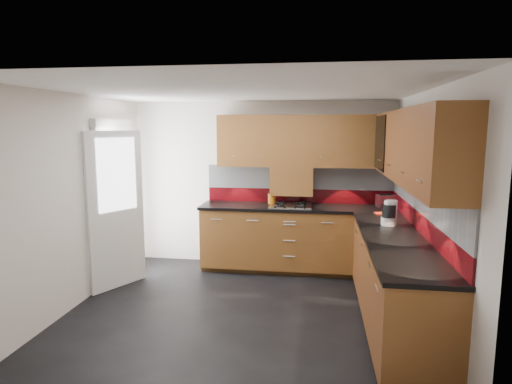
% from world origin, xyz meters
% --- Properties ---
extents(room, '(4.00, 3.80, 2.64)m').
position_xyz_m(room, '(0.00, 0.00, 1.50)').
color(room, black).
extents(base_cabinets, '(2.70, 3.20, 0.95)m').
position_xyz_m(base_cabinets, '(1.07, 0.72, 0.44)').
color(base_cabinets, brown).
rests_on(base_cabinets, room).
extents(countertop, '(2.72, 3.22, 0.04)m').
position_xyz_m(countertop, '(1.05, 0.70, 0.92)').
color(countertop, black).
rests_on(countertop, base_cabinets).
extents(backsplash, '(2.70, 3.20, 0.54)m').
position_xyz_m(backsplash, '(1.28, 0.93, 1.21)').
color(backsplash, maroon).
rests_on(backsplash, countertop).
extents(upper_cabinets, '(2.50, 3.20, 0.72)m').
position_xyz_m(upper_cabinets, '(1.23, 0.78, 1.84)').
color(upper_cabinets, brown).
rests_on(upper_cabinets, room).
extents(extractor_hood, '(0.60, 0.33, 0.40)m').
position_xyz_m(extractor_hood, '(0.45, 1.64, 1.28)').
color(extractor_hood, brown).
rests_on(extractor_hood, room).
extents(glass_cabinet, '(0.32, 0.80, 0.66)m').
position_xyz_m(glass_cabinet, '(1.71, 1.07, 1.87)').
color(glass_cabinet, black).
rests_on(glass_cabinet, room).
extents(back_door, '(0.42, 1.19, 2.04)m').
position_xyz_m(back_door, '(-1.78, 0.75, 1.03)').
color(back_door, white).
rests_on(back_door, room).
extents(gas_hob, '(0.57, 0.51, 0.04)m').
position_xyz_m(gas_hob, '(0.45, 1.47, 0.95)').
color(gas_hob, silver).
rests_on(gas_hob, countertop).
extents(utensil_pot, '(0.12, 0.12, 0.42)m').
position_xyz_m(utensil_pot, '(0.16, 1.64, 1.03)').
color(utensil_pot, '#C36812').
rests_on(utensil_pot, countertop).
extents(toaster, '(0.28, 0.22, 0.18)m').
position_xyz_m(toaster, '(1.75, 1.59, 1.03)').
color(toaster, silver).
rests_on(toaster, countertop).
extents(food_processor, '(0.16, 0.16, 0.27)m').
position_xyz_m(food_processor, '(1.61, 0.45, 1.06)').
color(food_processor, white).
rests_on(food_processor, countertop).
extents(paper_towel, '(0.17, 0.17, 0.28)m').
position_xyz_m(paper_towel, '(1.63, 0.47, 1.08)').
color(paper_towel, white).
rests_on(paper_towel, countertop).
extents(orange_cloth, '(0.18, 0.16, 0.02)m').
position_xyz_m(orange_cloth, '(1.62, 1.08, 0.95)').
color(orange_cloth, red).
rests_on(orange_cloth, countertop).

